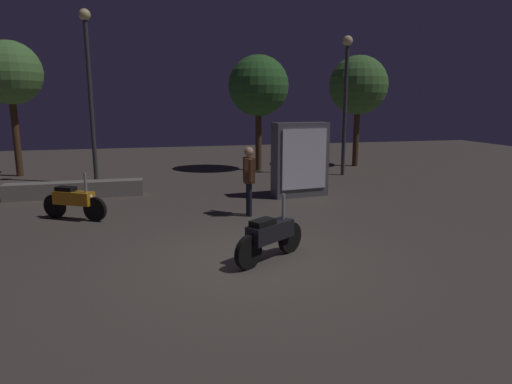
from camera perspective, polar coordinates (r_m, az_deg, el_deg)
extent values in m
plane|color=#4C443D|center=(7.83, -0.70, -8.62)|extent=(40.00, 40.00, 0.00)
cylinder|color=black|center=(7.35, -0.96, -7.66)|extent=(0.52, 0.40, 0.56)
cylinder|color=black|center=(8.15, 4.32, -5.75)|extent=(0.52, 0.40, 0.56)
cube|color=black|center=(7.67, 1.83, -5.03)|extent=(0.96, 0.78, 0.30)
cube|color=black|center=(7.47, 0.85, -3.89)|extent=(0.50, 0.45, 0.10)
cylinder|color=gray|center=(7.84, 3.50, -1.86)|extent=(0.08, 0.08, 0.45)
sphere|color=#F2EABF|center=(8.00, 3.92, -4.00)|extent=(0.12, 0.12, 0.12)
cylinder|color=black|center=(11.51, -24.18, -1.63)|extent=(0.53, 0.37, 0.56)
cylinder|color=black|center=(10.82, -19.77, -2.07)|extent=(0.53, 0.37, 0.56)
cube|color=orange|center=(11.11, -22.13, -0.69)|extent=(0.97, 0.75, 0.30)
cube|color=black|center=(11.20, -23.00, 0.37)|extent=(0.50, 0.43, 0.10)
cylinder|color=gray|center=(10.83, -20.84, 1.13)|extent=(0.08, 0.08, 0.45)
sphere|color=#F2EABF|center=(10.83, -20.30, -0.59)|extent=(0.12, 0.12, 0.12)
cylinder|color=black|center=(10.76, -0.96, -0.82)|extent=(0.12, 0.12, 0.80)
cylinder|color=black|center=(10.60, -0.84, -1.00)|extent=(0.12, 0.12, 0.80)
cube|color=#59331E|center=(10.55, -0.91, 2.79)|extent=(0.27, 0.38, 0.59)
sphere|color=tan|center=(10.49, -0.92, 5.15)|extent=(0.22, 0.22, 0.22)
cylinder|color=#59331E|center=(10.78, -1.09, 3.14)|extent=(0.11, 0.19, 0.54)
cylinder|color=#59331E|center=(10.31, -0.72, 2.75)|extent=(0.11, 0.19, 0.54)
cylinder|color=#38383D|center=(15.63, -20.21, 10.41)|extent=(0.14, 0.14, 5.17)
sphere|color=#F9E59E|center=(15.85, -20.93, 20.29)|extent=(0.36, 0.36, 0.36)
cylinder|color=#38383D|center=(16.77, 11.22, 9.96)|extent=(0.14, 0.14, 4.62)
sphere|color=#F9E59E|center=(16.89, 11.56, 18.29)|extent=(0.36, 0.36, 0.36)
cylinder|color=#4C331E|center=(18.40, -28.15, 6.25)|extent=(0.24, 0.24, 2.89)
sphere|color=#568C42|center=(18.38, -28.82, 13.14)|extent=(2.21, 2.21, 2.21)
cylinder|color=#4C331E|center=(17.65, 0.31, 6.73)|extent=(0.24, 0.24, 2.46)
sphere|color=#336B2D|center=(17.59, 0.32, 13.35)|extent=(2.31, 2.31, 2.31)
cylinder|color=#4C331E|center=(19.32, 12.59, 6.92)|extent=(0.24, 0.24, 2.49)
sphere|color=#477A38|center=(19.27, 12.86, 13.09)|extent=(2.39, 2.39, 2.39)
cube|color=#595960|center=(12.84, 5.61, 4.09)|extent=(1.65, 0.69, 2.10)
cube|color=white|center=(12.60, 6.16, 4.16)|extent=(1.34, 0.20, 1.68)
cube|color=gray|center=(13.72, -21.99, 0.29)|extent=(3.73, 0.50, 0.45)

